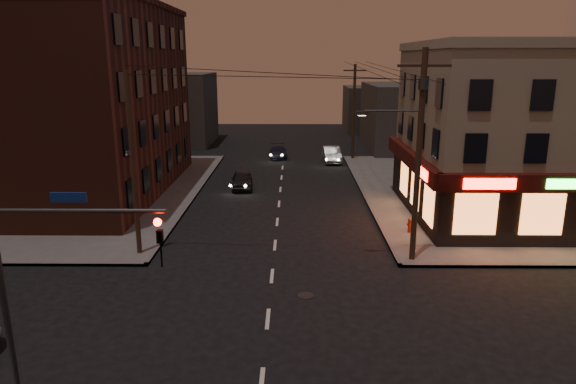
{
  "coord_description": "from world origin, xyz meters",
  "views": [
    {
      "loc": [
        0.95,
        -17.76,
        9.68
      ],
      "look_at": [
        0.71,
        7.01,
        3.2
      ],
      "focal_mm": 32.0,
      "sensor_mm": 36.0,
      "label": 1
    }
  ],
  "objects_px": {
    "sedan_near": "(242,180)",
    "fire_hydrant": "(410,224)",
    "sedan_far": "(278,152)",
    "sedan_mid": "(332,154)"
  },
  "relations": [
    {
      "from": "sedan_far",
      "to": "fire_hydrant",
      "type": "height_order",
      "value": "sedan_far"
    },
    {
      "from": "sedan_mid",
      "to": "sedan_far",
      "type": "bearing_deg",
      "value": 155.56
    },
    {
      "from": "sedan_mid",
      "to": "sedan_far",
      "type": "height_order",
      "value": "sedan_mid"
    },
    {
      "from": "sedan_mid",
      "to": "sedan_far",
      "type": "relative_size",
      "value": 1.07
    },
    {
      "from": "sedan_far",
      "to": "fire_hydrant",
      "type": "xyz_separation_m",
      "value": [
        8.09,
        -23.11,
        0.01
      ]
    },
    {
      "from": "sedan_near",
      "to": "sedan_far",
      "type": "distance_m",
      "value": 12.7
    },
    {
      "from": "sedan_far",
      "to": "sedan_mid",
      "type": "bearing_deg",
      "value": -25.57
    },
    {
      "from": "sedan_mid",
      "to": "fire_hydrant",
      "type": "height_order",
      "value": "sedan_mid"
    },
    {
      "from": "sedan_near",
      "to": "sedan_mid",
      "type": "xyz_separation_m",
      "value": [
        7.6,
        10.38,
        0.07
      ]
    },
    {
      "from": "sedan_near",
      "to": "fire_hydrant",
      "type": "bearing_deg",
      "value": -49.44
    }
  ]
}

